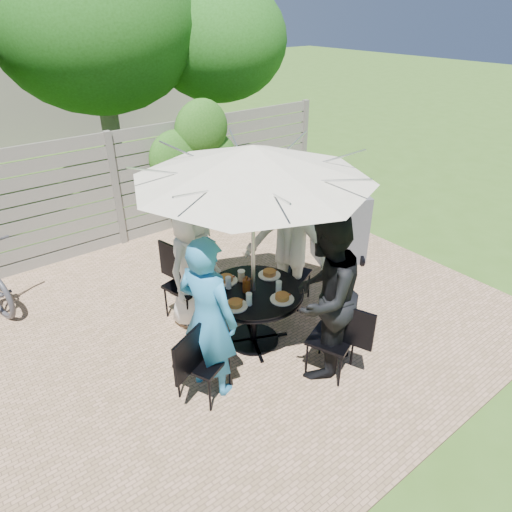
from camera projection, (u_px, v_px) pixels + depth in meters
patio_table at (253, 306)px, 5.14m from camera, size 1.42×1.42×0.72m
umbrella at (253, 163)px, 4.33m from camera, size 3.12×3.12×2.34m
chair_back at (187, 297)px, 5.68m from camera, size 0.55×0.72×0.95m
person_back at (193, 264)px, 5.37m from camera, size 0.91×0.76×1.60m
chair_left at (203, 374)px, 4.53m from camera, size 0.68×0.57×0.89m
person_left at (208, 318)px, 4.34m from camera, size 0.62×0.74×1.73m
chair_front at (331, 352)px, 4.82m from camera, size 0.56×0.68×0.89m
person_front at (324, 297)px, 4.56m from camera, size 1.09×0.98×1.85m
chair_right at (292, 284)px, 5.98m from camera, size 0.66×0.55×0.87m
person_right at (289, 244)px, 5.55m from camera, size 1.08×1.37×1.85m
plate_back at (226, 279)px, 5.18m from camera, size 0.26×0.26×0.06m
plate_left at (235, 304)px, 4.75m from camera, size 0.26×0.26×0.06m
plate_front at (282, 298)px, 4.86m from camera, size 0.26×0.26×0.06m
plate_right at (269, 274)px, 5.29m from camera, size 0.26×0.26×0.06m
glass_back at (228, 283)px, 5.04m from camera, size 0.07×0.07×0.14m
glass_left at (249, 299)px, 4.76m from camera, size 0.07×0.07×0.14m
glass_front at (279, 287)px, 4.96m from camera, size 0.07×0.07×0.14m
syrup_jug at (247, 285)px, 4.97m from camera, size 0.09×0.09×0.16m
coffee_cup at (241, 276)px, 5.18m from camera, size 0.08×0.08×0.12m
bbq_grill at (341, 222)px, 6.77m from camera, size 0.85×0.77×1.42m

